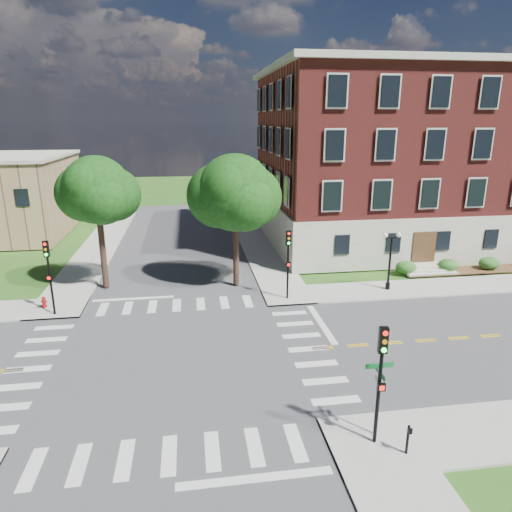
{
  "coord_description": "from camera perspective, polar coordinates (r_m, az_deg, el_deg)",
  "views": [
    {
      "loc": [
        1.15,
        -21.59,
        11.97
      ],
      "look_at": [
        5.39,
        7.29,
        3.2
      ],
      "focal_mm": 32.0,
      "sensor_mm": 36.0,
      "label": 1
    }
  ],
  "objects": [
    {
      "name": "tree_d",
      "position": [
        32.48,
        -2.62,
        7.86
      ],
      "size": [
        5.48,
        5.48,
        9.62
      ],
      "color": "black",
      "rests_on": "ground"
    },
    {
      "name": "fire_hydrant",
      "position": [
        33.12,
        -24.96,
        -5.25
      ],
      "size": [
        0.35,
        0.35,
        0.75
      ],
      "color": "#960C0B",
      "rests_on": "ground"
    },
    {
      "name": "twin_lamp_west",
      "position": [
        33.88,
        16.43,
        -0.18
      ],
      "size": [
        1.36,
        0.36,
        4.23
      ],
      "color": "black",
      "rests_on": "ground"
    },
    {
      "name": "traffic_signal_ne",
      "position": [
        30.67,
        4.04,
        0.03
      ],
      "size": [
        0.35,
        0.4,
        4.8
      ],
      "color": "black",
      "rests_on": "ground"
    },
    {
      "name": "road_ns",
      "position": [
        24.71,
        -10.21,
        -12.53
      ],
      "size": [
        12.0,
        90.0,
        0.01
      ],
      "primitive_type": "cube",
      "color": "#3D3D3F",
      "rests_on": "ground"
    },
    {
      "name": "traffic_signal_se",
      "position": [
        17.71,
        15.32,
        -13.69
      ],
      "size": [
        0.34,
        0.38,
        4.8
      ],
      "color": "black",
      "rests_on": "ground"
    },
    {
      "name": "traffic_signal_nw",
      "position": [
        30.81,
        -24.5,
        -1.4
      ],
      "size": [
        0.33,
        0.36,
        4.8
      ],
      "color": "black",
      "rests_on": "ground"
    },
    {
      "name": "sidewalk_ne",
      "position": [
        41.36,
        12.14,
        -0.4
      ],
      "size": [
        34.0,
        34.0,
        0.12
      ],
      "color": "#9E9B93",
      "rests_on": "ground"
    },
    {
      "name": "push_button_post",
      "position": [
        18.78,
        18.47,
        -20.79
      ],
      "size": [
        0.14,
        0.21,
        1.2
      ],
      "color": "black",
      "rests_on": "ground"
    },
    {
      "name": "ground",
      "position": [
        24.72,
        -10.21,
        -12.54
      ],
      "size": [
        160.0,
        160.0,
        0.0
      ],
      "primitive_type": "plane",
      "color": "#2A5217",
      "rests_on": "ground"
    },
    {
      "name": "street_sign_pole",
      "position": [
        18.58,
        15.01,
        -15.26
      ],
      "size": [
        1.1,
        1.1,
        3.1
      ],
      "color": "gray",
      "rests_on": "ground"
    },
    {
      "name": "road_ew",
      "position": [
        24.71,
        -10.21,
        -12.53
      ],
      "size": [
        90.0,
        12.0,
        0.01
      ],
      "primitive_type": "cube",
      "color": "#3D3D3F",
      "rests_on": "ground"
    },
    {
      "name": "tree_c",
      "position": [
        33.8,
        -19.29,
        7.73
      ],
      "size": [
        4.75,
        4.75,
        9.53
      ],
      "color": "black",
      "rests_on": "ground"
    },
    {
      "name": "stop_bar_east",
      "position": [
        28.4,
        8.17,
        -8.39
      ],
      "size": [
        0.4,
        5.5,
        0.0
      ],
      "primitive_type": "cube",
      "color": "silver",
      "rests_on": "ground"
    },
    {
      "name": "crosswalk_east",
      "position": [
        25.42,
        6.57,
        -11.49
      ],
      "size": [
        2.2,
        10.2,
        0.02
      ],
      "primitive_type": null,
      "color": "silver",
      "rests_on": "ground"
    },
    {
      "name": "shrub_row",
      "position": [
        43.14,
        28.94,
        -1.54
      ],
      "size": [
        18.0,
        2.0,
        1.3
      ],
      "primitive_type": null,
      "color": "#1F551C",
      "rests_on": "ground"
    },
    {
      "name": "main_building",
      "position": [
        49.35,
        19.66,
        11.56
      ],
      "size": [
        30.6,
        22.4,
        16.5
      ],
      "color": "#ADAB98",
      "rests_on": "ground"
    }
  ]
}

